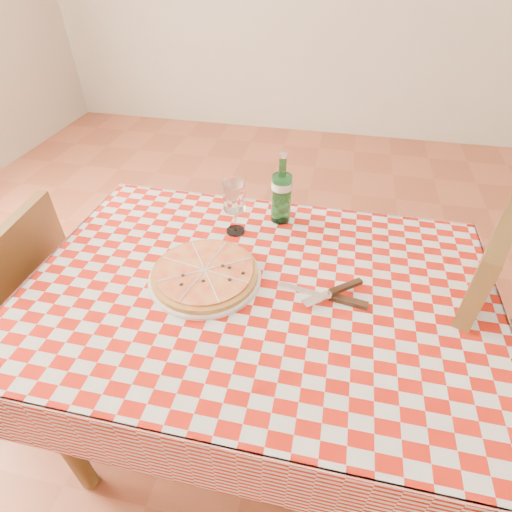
{
  "coord_description": "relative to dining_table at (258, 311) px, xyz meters",
  "views": [
    {
      "loc": [
        0.16,
        -0.78,
        1.53
      ],
      "look_at": [
        -0.02,
        0.06,
        0.82
      ],
      "focal_mm": 28.0,
      "sensor_mm": 36.0,
      "label": 1
    }
  ],
  "objects": [
    {
      "name": "pizza_plate",
      "position": [
        -0.16,
        0.0,
        0.12
      ],
      "size": [
        0.38,
        0.38,
        0.04
      ],
      "primitive_type": null,
      "rotation": [
        0.0,
        0.0,
        -0.19
      ],
      "color": "gold",
      "rests_on": "tablecloth"
    },
    {
      "name": "chair_far",
      "position": [
        -0.86,
        0.0,
        -0.17
      ],
      "size": [
        0.42,
        0.42,
        0.85
      ],
      "rotation": [
        0.0,
        0.0,
        3.23
      ],
      "color": "brown",
      "rests_on": "ground"
    },
    {
      "name": "wine_glass",
      "position": [
        -0.13,
        0.24,
        0.19
      ],
      "size": [
        0.08,
        0.08,
        0.18
      ],
      "primitive_type": null,
      "rotation": [
        0.0,
        0.0,
        0.24
      ],
      "color": "silver",
      "rests_on": "tablecloth"
    },
    {
      "name": "dining_table",
      "position": [
        0.0,
        0.0,
        0.0
      ],
      "size": [
        1.2,
        0.8,
        0.75
      ],
      "color": "brown",
      "rests_on": "ground"
    },
    {
      "name": "tablecloth",
      "position": [
        0.0,
        0.0,
        0.09
      ],
      "size": [
        1.3,
        0.9,
        0.01
      ],
      "primitive_type": "cube",
      "color": "#B1170A",
      "rests_on": "dining_table"
    },
    {
      "name": "cutlery",
      "position": [
        0.2,
        -0.0,
        0.11
      ],
      "size": [
        0.32,
        0.29,
        0.03
      ],
      "primitive_type": null,
      "rotation": [
        0.0,
        0.0,
        0.33
      ],
      "color": "silver",
      "rests_on": "tablecloth"
    },
    {
      "name": "water_bottle",
      "position": [
        0.0,
        0.34,
        0.22
      ],
      "size": [
        0.07,
        0.07,
        0.24
      ],
      "primitive_type": null,
      "rotation": [
        0.0,
        0.0,
        -0.05
      ],
      "color": "#18602A",
      "rests_on": "tablecloth"
    },
    {
      "name": "chair_near",
      "position": [
        0.71,
        0.11,
        -0.1
      ],
      "size": [
        0.58,
        0.58,
        0.97
      ],
      "rotation": [
        0.0,
        0.0,
        -0.41
      ],
      "color": "brown",
      "rests_on": "ground"
    }
  ]
}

